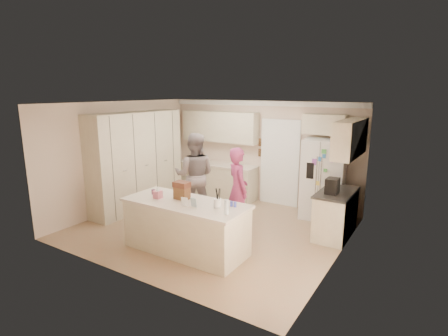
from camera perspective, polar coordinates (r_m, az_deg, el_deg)
The scene contains 41 objects.
floor at distance 7.48m, azimuth -2.10°, elevation -9.87°, with size 5.20×4.60×0.02m, color #937355.
ceiling at distance 6.92m, azimuth -2.28°, elevation 10.61°, with size 5.20×4.60×0.02m, color white.
wall_back at distance 9.05m, azimuth 6.07°, elevation 2.66°, with size 5.20×0.02×2.60m, color beige.
wall_front at distance 5.40m, azimuth -16.15°, elevation -4.55°, with size 5.20×0.02×2.60m, color beige.
wall_left at distance 8.80m, azimuth -16.39°, elevation 1.93°, with size 0.02×4.60×2.60m, color beige.
wall_right at distance 6.06m, azimuth 18.71°, elevation -2.89°, with size 0.02×4.60×2.60m, color beige.
crown_back at distance 8.88m, azimuth 6.11°, elevation 10.46°, with size 5.20×0.08×0.12m, color white.
pantry_bank at distance 8.73m, azimuth -14.01°, elevation 1.15°, with size 0.60×2.60×2.35m, color beige.
back_base_cab at distance 9.53m, azimuth -1.10°, elevation -2.06°, with size 2.20×0.60×0.88m, color beige.
back_countertop at distance 9.41m, azimuth -1.14°, elevation 0.63°, with size 2.24×0.63×0.04m, color beige.
back_upper_cab at distance 9.37m, azimuth -0.71°, elevation 6.77°, with size 2.20×0.35×0.80m, color beige.
doorway_opening at distance 8.85m, azimuth 9.14°, elevation 0.70°, with size 0.90×0.06×2.10m, color black.
doorway_casing at distance 8.82m, azimuth 9.06°, elevation 0.66°, with size 1.02×0.03×2.22m, color white.
wall_frame_upper at distance 8.97m, azimuth 6.11°, elevation 4.19°, with size 0.15×0.02×0.20m, color brown.
wall_frame_lower at distance 9.01m, azimuth 6.07°, elevation 2.49°, with size 0.15×0.02×0.20m, color brown.
refrigerator at distance 8.10m, azimuth 15.88°, elevation -1.82°, with size 0.90×0.70×1.80m, color white.
fridge_seam at distance 7.77m, azimuth 15.13°, elevation -2.37°, with size 0.01×0.02×1.78m, color gray.
fridge_dispenser at distance 7.77m, azimuth 13.67°, elevation -0.40°, with size 0.22×0.03×0.35m, color black.
fridge_handle_l at distance 7.74m, azimuth 14.81°, elevation -1.28°, with size 0.02×0.02×0.85m, color silver.
fridge_handle_r at distance 7.71m, azimuth 15.51°, elevation -1.37°, with size 0.02×0.02×0.85m, color silver.
over_fridge_cab at distance 8.19m, azimuth 16.11°, elevation 6.85°, with size 0.95×0.35×0.45m, color beige.
right_base_cab at distance 7.31m, azimuth 17.74°, elevation -7.27°, with size 0.60×1.20×0.88m, color beige.
right_countertop at distance 7.17m, azimuth 17.91°, elevation -3.79°, with size 0.63×1.24×0.04m, color #2D2B28.
right_upper_cab at distance 7.13m, azimuth 19.93°, elevation 4.60°, with size 0.35×1.50×0.70m, color beige.
coffee_maker at distance 6.95m, azimuth 17.27°, elevation -2.81°, with size 0.22×0.28×0.30m, color black.
island_base at distance 6.38m, azimuth -6.25°, elevation -9.64°, with size 2.20×0.90×0.88m, color beige.
island_top at distance 6.23m, azimuth -6.35°, elevation -5.71°, with size 2.28×0.96×0.05m, color beige.
utensil_crock at distance 5.87m, azimuth -1.06°, elevation -5.75°, with size 0.13×0.13×0.15m, color white.
tissue_box at distance 6.47m, azimuth -10.76°, elevation -4.27°, with size 0.13×0.13×0.14m, color #D77088.
tissue_plume at distance 6.44m, azimuth -10.80°, elevation -3.34°, with size 0.08×0.08×0.08m, color white.
dollhouse_body at distance 6.35m, azimuth -6.89°, elevation -4.09°, with size 0.26×0.18×0.22m, color brown.
dollhouse_roof at distance 6.31m, azimuth -6.93°, elevation -2.69°, with size 0.28×0.20×0.10m, color #592D1E.
jam_jar at distance 6.75m, azimuth -11.45°, elevation -3.82°, with size 0.07×0.07×0.09m, color #59263F.
greeting_card_a at distance 5.96m, azimuth -6.44°, elevation -5.51°, with size 0.12×0.01×0.16m, color white.
greeting_card_b at distance 5.91m, azimuth -4.99°, elevation -5.63°, with size 0.12×0.01×0.16m, color silver.
water_bottle at distance 5.54m, azimuth 0.41°, elevation -6.37°, with size 0.07×0.07×0.24m, color silver.
shaker_salt at distance 5.93m, azimuth 1.22°, elevation -5.86°, with size 0.05×0.05×0.09m, color #373FAC.
shaker_pepper at distance 5.90m, azimuth 1.81°, elevation -5.97°, with size 0.05×0.05×0.09m, color #373FAC.
teen_boy at distance 7.96m, azimuth -4.81°, elevation -1.17°, with size 0.93×0.73×1.92m, color gray.
teen_girl at distance 7.17m, azimuth 2.27°, elevation -3.48°, with size 0.63×0.41×1.73m, color #B44179.
fridge_magnets at distance 7.76m, azimuth 15.11°, elevation -2.39°, with size 0.76×0.02×1.44m, color tan, non-canonical shape.
Camera 1 is at (3.90, -5.71, 2.84)m, focal length 28.00 mm.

